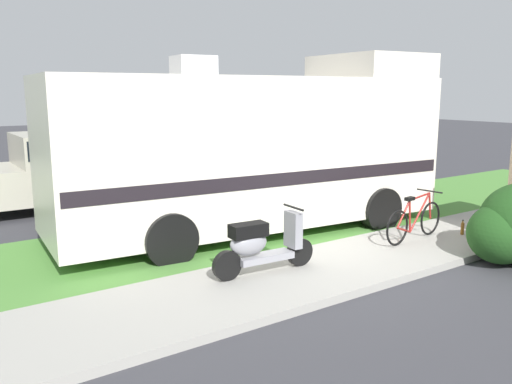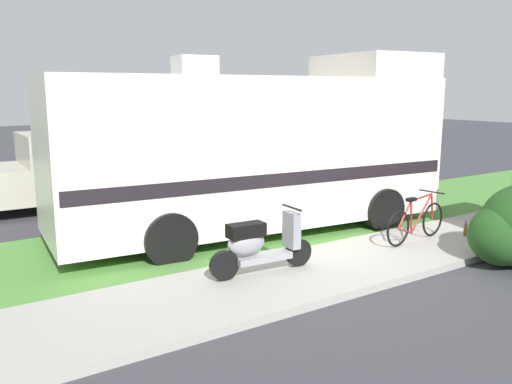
% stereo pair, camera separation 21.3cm
% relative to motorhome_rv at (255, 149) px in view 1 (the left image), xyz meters
% --- Properties ---
extents(ground_plane, '(80.00, 80.00, 0.00)m').
position_rel_motorhome_rv_xyz_m(ground_plane, '(-0.02, -1.45, -1.70)').
color(ground_plane, '#38383D').
extents(sidewalk, '(24.00, 2.00, 0.12)m').
position_rel_motorhome_rv_xyz_m(sidewalk, '(-0.02, -2.65, -1.64)').
color(sidewalk, '#9E9B93').
rests_on(sidewalk, ground).
extents(grass_strip, '(24.00, 3.40, 0.08)m').
position_rel_motorhome_rv_xyz_m(grass_strip, '(-0.02, 0.05, -1.66)').
color(grass_strip, '#4C8438').
rests_on(grass_strip, ground).
extents(motorhome_rv, '(7.93, 3.12, 3.58)m').
position_rel_motorhome_rv_xyz_m(motorhome_rv, '(0.00, 0.00, 0.00)').
color(motorhome_rv, silver).
rests_on(motorhome_rv, ground).
extents(scooter, '(1.73, 0.50, 0.97)m').
position_rel_motorhome_rv_xyz_m(scooter, '(-1.52, -2.34, -1.13)').
color(scooter, black).
rests_on(scooter, ground).
extents(bicycle, '(1.72, 0.52, 0.88)m').
position_rel_motorhome_rv_xyz_m(bicycle, '(1.84, -2.47, -1.21)').
color(bicycle, black).
rests_on(bicycle, ground).
extents(pickup_truck_near, '(5.44, 2.30, 1.83)m').
position_rel_motorhome_rv_xyz_m(pickup_truck_near, '(-3.21, 4.65, -0.73)').
color(pickup_truck_near, '#B7B29E').
rests_on(pickup_truck_near, ground).
extents(bottle_green, '(0.06, 0.06, 0.29)m').
position_rel_motorhome_rv_xyz_m(bottle_green, '(2.90, -2.76, -1.46)').
color(bottle_green, brown).
rests_on(bottle_green, ground).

